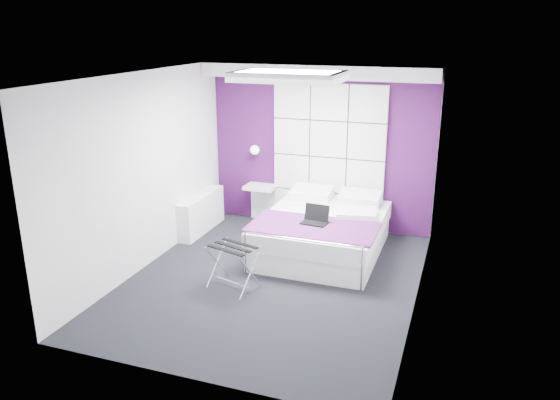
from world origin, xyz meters
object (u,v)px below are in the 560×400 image
nightstand (260,187)px  luggage_rack (233,267)px  bed (323,232)px  laptop (315,218)px  radiator (201,213)px  wall_lamp (256,149)px

nightstand → luggage_rack: (0.56, -2.37, -0.33)m
bed → nightstand: bed is taller
nightstand → laptop: (1.30, -1.28, 0.04)m
radiator → wall_lamp: bearing=49.9°
nightstand → radiator: bearing=-135.5°
luggage_rack → radiator: bearing=144.8°
bed → luggage_rack: size_ratio=3.65×
wall_lamp → radiator: (-0.64, -0.76, -0.92)m
radiator → bed: (2.05, -0.19, 0.01)m
radiator → luggage_rack: bearing=-51.9°
radiator → luggage_rack: 2.09m
laptop → wall_lamp: bearing=141.8°
radiator → bed: 2.06m
luggage_rack → laptop: bearing=72.5°
wall_lamp → nightstand: wall_lamp is taller
laptop → radiator: bearing=169.9°
luggage_rack → laptop: (0.74, 1.09, 0.36)m
luggage_rack → laptop: 1.37m
luggage_rack → nightstand: bearing=120.0°
bed → luggage_rack: bearing=-117.4°
bed → luggage_rack: bed is taller
nightstand → laptop: bearing=-44.4°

